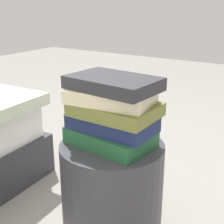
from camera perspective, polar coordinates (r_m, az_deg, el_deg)
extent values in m
cylinder|color=#333338|center=(1.24, 0.00, -14.83)|extent=(0.37, 0.37, 0.43)
cube|color=#1E512D|center=(1.13, -0.31, -4.34)|extent=(0.30, 0.22, 0.06)
cube|color=#19234C|center=(1.11, 0.13, -1.85)|extent=(0.29, 0.17, 0.05)
cube|color=olive|center=(1.09, 0.57, 0.49)|extent=(0.28, 0.20, 0.04)
cube|color=beige|center=(1.08, -0.22, 2.84)|extent=(0.29, 0.21, 0.05)
cube|color=#28282D|center=(1.07, 0.01, 5.12)|extent=(0.31, 0.21, 0.04)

